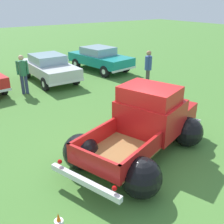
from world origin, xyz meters
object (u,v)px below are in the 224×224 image
object	(u,v)px
vintage_pickup_truck	(145,127)
spectator_0	(23,72)
show_car_3	(100,58)
show_car_2	(49,67)
spectator_1	(148,67)

from	to	relation	value
vintage_pickup_truck	spectator_0	size ratio (longest dim) A/B	2.74
show_car_3	show_car_2	bearing A→B (deg)	-91.19
spectator_0	spectator_1	xyz separation A→B (m)	(5.41, -2.56, 0.01)
vintage_pickup_truck	spectator_1	bearing A→B (deg)	28.64
show_car_2	spectator_1	distance (m)	5.27
show_car_3	spectator_0	world-z (taller)	spectator_0
spectator_0	spectator_1	bearing A→B (deg)	82.61
show_car_2	spectator_1	size ratio (longest dim) A/B	2.27
show_car_3	spectator_1	bearing A→B (deg)	-6.95
vintage_pickup_truck	show_car_3	distance (m)	9.63
show_car_2	show_car_3	xyz separation A→B (m)	(3.49, 0.46, 0.00)
spectator_0	spectator_1	size ratio (longest dim) A/B	0.99
vintage_pickup_truck	spectator_1	distance (m)	6.10
vintage_pickup_truck	show_car_3	xyz separation A→B (m)	(4.01, 8.76, 0.03)
vintage_pickup_truck	spectator_1	size ratio (longest dim) A/B	2.71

